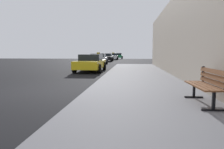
{
  "coord_description": "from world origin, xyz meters",
  "views": [
    {
      "loc": [
        3.52,
        -7.17,
        1.42
      ],
      "look_at": [
        2.84,
        0.36,
        0.62
      ],
      "focal_mm": 33.57,
      "sensor_mm": 36.0,
      "label": 1
    }
  ],
  "objects_px": {
    "car_yellow": "(91,63)",
    "car_black": "(106,57)",
    "bench": "(207,83)",
    "car_green": "(118,56)",
    "car_silver": "(98,59)",
    "car_white": "(113,56)"
  },
  "relations": [
    {
      "from": "car_yellow",
      "to": "car_black",
      "type": "distance_m",
      "value": 17.95
    },
    {
      "from": "bench",
      "to": "car_silver",
      "type": "height_order",
      "value": "car_silver"
    },
    {
      "from": "bench",
      "to": "car_yellow",
      "type": "height_order",
      "value": "car_yellow"
    },
    {
      "from": "car_white",
      "to": "bench",
      "type": "bearing_deg",
      "value": 98.52
    },
    {
      "from": "bench",
      "to": "car_green",
      "type": "distance_m",
      "value": 42.71
    },
    {
      "from": "car_yellow",
      "to": "car_green",
      "type": "bearing_deg",
      "value": -90.15
    },
    {
      "from": "car_silver",
      "to": "car_black",
      "type": "xyz_separation_m",
      "value": [
        -0.06,
        8.84,
        0.0
      ]
    },
    {
      "from": "car_silver",
      "to": "car_black",
      "type": "height_order",
      "value": "car_silver"
    },
    {
      "from": "bench",
      "to": "car_silver",
      "type": "bearing_deg",
      "value": 105.54
    },
    {
      "from": "car_yellow",
      "to": "car_green",
      "type": "xyz_separation_m",
      "value": [
        0.08,
        32.21,
        -0.0
      ]
    },
    {
      "from": "car_silver",
      "to": "car_green",
      "type": "bearing_deg",
      "value": -92.37
    },
    {
      "from": "car_black",
      "to": "bench",
      "type": "bearing_deg",
      "value": 101.68
    },
    {
      "from": "car_yellow",
      "to": "car_silver",
      "type": "distance_m",
      "value": 9.13
    },
    {
      "from": "car_yellow",
      "to": "car_black",
      "type": "bearing_deg",
      "value": -87.02
    },
    {
      "from": "bench",
      "to": "car_yellow",
      "type": "bearing_deg",
      "value": 114.47
    },
    {
      "from": "bench",
      "to": "car_yellow",
      "type": "xyz_separation_m",
      "value": [
        -4.89,
        10.23,
        -0.01
      ]
    },
    {
      "from": "car_white",
      "to": "car_green",
      "type": "distance_m",
      "value": 6.27
    },
    {
      "from": "car_silver",
      "to": "car_black",
      "type": "relative_size",
      "value": 0.97
    },
    {
      "from": "bench",
      "to": "car_white",
      "type": "height_order",
      "value": "car_white"
    },
    {
      "from": "bench",
      "to": "car_white",
      "type": "distance_m",
      "value": 36.61
    },
    {
      "from": "car_silver",
      "to": "car_white",
      "type": "distance_m",
      "value": 16.89
    },
    {
      "from": "car_silver",
      "to": "car_yellow",
      "type": "bearing_deg",
      "value": 95.49
    }
  ]
}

